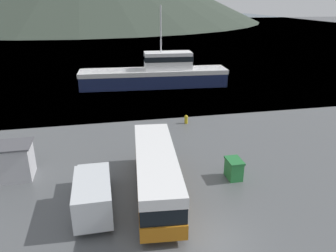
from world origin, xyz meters
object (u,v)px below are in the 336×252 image
at_px(delivery_van, 93,192).
at_px(storage_bin, 234,169).
at_px(tour_bus, 156,171).
at_px(fishing_boat, 156,73).
at_px(dock_kiosk, 13,161).

distance_m(delivery_van, storage_bin, 10.18).
xyz_separation_m(tour_bus, storage_bin, (5.90, 0.96, -0.98)).
bearing_deg(fishing_boat, storage_bin, -174.30).
bearing_deg(fishing_boat, dock_kiosk, 152.36).
bearing_deg(fishing_boat, tour_bus, 173.90).
height_order(tour_bus, delivery_van, tour_bus).
height_order(fishing_boat, storage_bin, fishing_boat).
height_order(tour_bus, dock_kiosk, tour_bus).
xyz_separation_m(delivery_van, storage_bin, (10.01, 1.80, -0.47)).
bearing_deg(storage_bin, dock_kiosk, 167.90).
height_order(delivery_van, dock_kiosk, dock_kiosk).
distance_m(tour_bus, delivery_van, 4.22).
bearing_deg(tour_bus, dock_kiosk, 161.62).
relative_size(delivery_van, fishing_boat, 0.29).
bearing_deg(delivery_van, tour_bus, 11.81).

